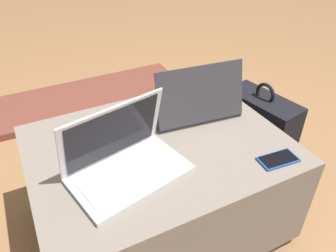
# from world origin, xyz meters

# --- Properties ---
(ground_plane) EXTENTS (14.00, 14.00, 0.00)m
(ground_plane) POSITION_xyz_m (0.00, 0.00, 0.00)
(ground_plane) COLOR olive
(ottoman) EXTENTS (0.93, 0.72, 0.45)m
(ottoman) POSITION_xyz_m (0.00, 0.00, 0.23)
(ottoman) COLOR #3D3832
(ottoman) RESTS_ON ground_plane
(laptop_near) EXTENTS (0.41, 0.31, 0.24)m
(laptop_near) POSITION_xyz_m (-0.16, -0.08, 0.50)
(laptop_near) COLOR silver
(laptop_near) RESTS_ON ottoman
(laptop_far) EXTENTS (0.38, 0.27, 0.24)m
(laptop_far) POSITION_xyz_m (0.22, 0.11, 0.50)
(laptop_far) COLOR #333338
(laptop_far) RESTS_ON ottoman
(cell_phone) EXTENTS (0.14, 0.08, 0.01)m
(cell_phone) POSITION_xyz_m (0.33, -0.27, 0.45)
(cell_phone) COLOR #1E4C9E
(cell_phone) RESTS_ON ottoman
(backpack) EXTENTS (0.26, 0.38, 0.52)m
(backpack) POSITION_xyz_m (0.59, 0.10, 0.21)
(backpack) COLOR black
(backpack) RESTS_ON ground_plane
(fireplace_hearth) EXTENTS (1.40, 0.50, 0.04)m
(fireplace_hearth) POSITION_xyz_m (0.00, 1.21, 0.02)
(fireplace_hearth) COLOR brown
(fireplace_hearth) RESTS_ON ground_plane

